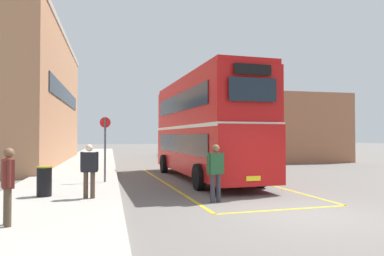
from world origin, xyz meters
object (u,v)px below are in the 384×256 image
at_px(pedestrian_boarding, 215,168).
at_px(pedestrian_waiting_near, 89,167).
at_px(pedestrian_waiting_far, 8,181).
at_px(litter_bin, 44,181).
at_px(double_decker_bus, 204,126).
at_px(single_deck_bus, 186,140).
at_px(bus_stop_sign, 105,143).

relative_size(pedestrian_boarding, pedestrian_waiting_near, 1.08).
relative_size(pedestrian_waiting_far, litter_bin, 1.75).
distance_m(double_decker_bus, single_deck_bus, 18.62).
bearing_deg(litter_bin, double_decker_bus, 34.10).
height_order(pedestrian_waiting_near, litter_bin, pedestrian_waiting_near).
relative_size(double_decker_bus, pedestrian_boarding, 5.98).
relative_size(pedestrian_boarding, bus_stop_sign, 0.66).
bearing_deg(pedestrian_boarding, litter_bin, 163.97).
bearing_deg(litter_bin, single_deck_bus, 67.35).
bearing_deg(bus_stop_sign, pedestrian_waiting_far, -105.73).
distance_m(single_deck_bus, pedestrian_waiting_far, 28.06).
distance_m(pedestrian_waiting_near, bus_stop_sign, 3.88).
relative_size(pedestrian_waiting_near, litter_bin, 1.75).
bearing_deg(double_decker_bus, pedestrian_waiting_near, -134.87).
bearing_deg(double_decker_bus, single_deck_bus, 80.51).
bearing_deg(pedestrian_boarding, bus_stop_sign, 126.23).
distance_m(single_deck_bus, pedestrian_waiting_near, 24.72).
xyz_separation_m(double_decker_bus, single_deck_bus, (3.07, 18.34, -0.88)).
bearing_deg(pedestrian_boarding, pedestrian_waiting_far, -157.30).
xyz_separation_m(pedestrian_boarding, pedestrian_waiting_near, (-3.79, 0.81, 0.05)).
height_order(double_decker_bus, pedestrian_boarding, double_decker_bus).
height_order(pedestrian_waiting_near, bus_stop_sign, bus_stop_sign).
relative_size(single_deck_bus, pedestrian_boarding, 4.75).
distance_m(double_decker_bus, pedestrian_waiting_far, 10.43).
distance_m(pedestrian_boarding, pedestrian_waiting_near, 3.87).
height_order(double_decker_bus, pedestrian_waiting_far, double_decker_bus).
bearing_deg(litter_bin, pedestrian_boarding, -16.03).
height_order(double_decker_bus, bus_stop_sign, double_decker_bus).
bearing_deg(pedestrian_waiting_near, pedestrian_boarding, -12.02).
height_order(pedestrian_boarding, litter_bin, pedestrian_boarding).
distance_m(single_deck_bus, bus_stop_sign, 21.00).
xyz_separation_m(single_deck_bus, pedestrian_boarding, (-4.27, -24.16, -0.59)).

